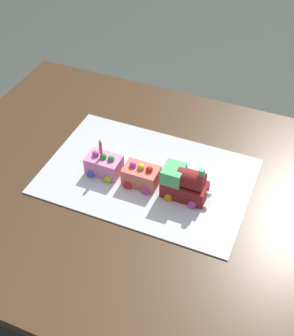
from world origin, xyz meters
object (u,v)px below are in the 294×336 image
object	(u,v)px
dining_table	(160,218)
cake_car_tanker_coral	(141,175)
cake_locomotive	(184,184)
cake_car_caboose_bubblegum	(104,165)
birthday_candle	(100,146)

from	to	relation	value
dining_table	cake_car_tanker_coral	distance (m)	0.16
cake_locomotive	cake_car_tanker_coral	bearing A→B (deg)	-0.00
cake_car_caboose_bubblegum	cake_locomotive	bearing A→B (deg)	180.00
cake_locomotive	birthday_candle	bearing A→B (deg)	-0.00
cake_locomotive	cake_car_caboose_bubblegum	xyz separation A→B (m)	(0.25, -0.00, -0.02)
dining_table	birthday_candle	size ratio (longest dim) A/B	27.10
cake_locomotive	birthday_candle	distance (m)	0.26
cake_car_tanker_coral	cake_car_caboose_bubblegum	bearing A→B (deg)	0.00
cake_car_tanker_coral	cake_locomotive	bearing A→B (deg)	180.00
birthday_candle	cake_car_tanker_coral	bearing A→B (deg)	-180.00
cake_car_tanker_coral	birthday_candle	xyz separation A→B (m)	(0.12, 0.00, 0.07)
cake_locomotive	cake_car_caboose_bubblegum	world-z (taller)	cake_locomotive
cake_locomotive	birthday_candle	xyz separation A→B (m)	(0.25, -0.00, 0.05)
cake_locomotive	cake_car_tanker_coral	xyz separation A→B (m)	(0.13, -0.00, -0.02)
cake_car_caboose_bubblegum	birthday_candle	distance (m)	0.07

